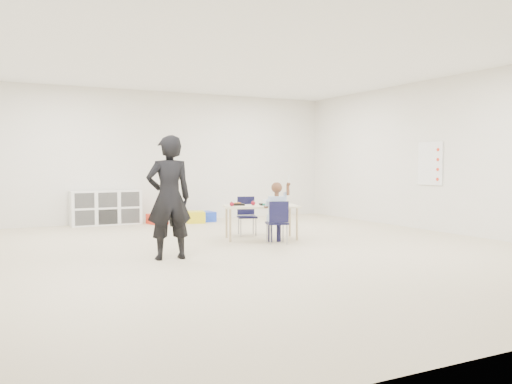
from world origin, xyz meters
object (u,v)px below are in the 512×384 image
table (261,222)px  adult (169,198)px  child (277,210)px  chair_near (277,222)px  cubby_shelf (106,208)px

table → adult: bearing=-132.9°
child → chair_near: bearing=0.0°
table → adult: adult is taller
child → adult: bearing=-146.3°
chair_near → child: (0.00, 0.00, 0.19)m
chair_near → child: 0.19m
chair_near → cubby_shelf: (-1.84, 3.82, 0.02)m
table → child: child is taller
adult → chair_near: bearing=-159.8°
table → adult: (-1.95, -1.13, 0.52)m
table → chair_near: bearing=-74.0°
child → adult: (-1.94, -0.59, 0.28)m
chair_near → adult: (-1.94, -0.59, 0.47)m
chair_near → adult: 2.08m
child → cubby_shelf: child is taller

